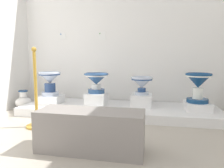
# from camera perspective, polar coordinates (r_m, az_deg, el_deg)

# --- Properties ---
(ground_plane) EXTENTS (5.87, 5.25, 0.02)m
(ground_plane) POSITION_cam_1_polar(r_m,az_deg,el_deg) (2.10, -4.80, -18.13)
(ground_plane) COLOR #B2A899
(wall_back) EXTENTS (4.07, 0.06, 3.07)m
(wall_back) POSITION_cam_1_polar(r_m,az_deg,el_deg) (3.78, 3.27, 16.82)
(wall_back) COLOR white
(wall_back) RESTS_ON ground_plane
(display_platform) EXTENTS (3.16, 0.96, 0.13)m
(display_platform) POSITION_cam_1_polar(r_m,az_deg,el_deg) (3.30, 1.75, -7.41)
(display_platform) COLOR white
(display_platform) RESTS_ON ground_plane
(plinth_block_pale_glazed) EXTENTS (0.37, 0.40, 0.14)m
(plinth_block_pale_glazed) POSITION_cam_1_polar(r_m,az_deg,el_deg) (3.63, -17.23, -4.23)
(plinth_block_pale_glazed) COLOR white
(plinth_block_pale_glazed) RESTS_ON display_platform
(antique_toilet_pale_glazed) EXTENTS (0.38, 0.38, 0.41)m
(antique_toilet_pale_glazed) POSITION_cam_1_polar(r_m,az_deg,el_deg) (3.58, -17.41, 1.09)
(antique_toilet_pale_glazed) COLOR silver
(antique_toilet_pale_glazed) RESTS_ON plinth_block_pale_glazed
(plinth_block_squat_floral) EXTENTS (0.32, 0.36, 0.20)m
(plinth_block_squat_floral) POSITION_cam_1_polar(r_m,az_deg,el_deg) (3.34, -4.49, -4.29)
(plinth_block_squat_floral) COLOR white
(plinth_block_squat_floral) RESTS_ON display_platform
(antique_toilet_squat_floral) EXTENTS (0.40, 0.40, 0.33)m
(antique_toilet_squat_floral) POSITION_cam_1_polar(r_m,az_deg,el_deg) (3.29, -4.54, 1.26)
(antique_toilet_squat_floral) COLOR #30558B
(antique_toilet_squat_floral) RESTS_ON plinth_block_squat_floral
(plinth_block_slender_white) EXTENTS (0.32, 0.39, 0.19)m
(plinth_block_slender_white) POSITION_cam_1_polar(r_m,az_deg,el_deg) (3.29, 8.46, -4.64)
(plinth_block_slender_white) COLOR white
(plinth_block_slender_white) RESTS_ON display_platform
(antique_toilet_slender_white) EXTENTS (0.35, 0.35, 0.29)m
(antique_toilet_slender_white) POSITION_cam_1_polar(r_m,az_deg,el_deg) (3.24, 8.55, 0.40)
(antique_toilet_slender_white) COLOR silver
(antique_toilet_slender_white) RESTS_ON plinth_block_slender_white
(plinth_block_tall_cobalt) EXTENTS (0.35, 0.39, 0.12)m
(plinth_block_tall_cobalt) POSITION_cam_1_polar(r_m,az_deg,el_deg) (3.27, 23.20, -5.85)
(plinth_block_tall_cobalt) COLOR white
(plinth_block_tall_cobalt) RESTS_ON display_platform
(antique_toilet_tall_cobalt) EXTENTS (0.37, 0.37, 0.44)m
(antique_toilet_tall_cobalt) POSITION_cam_1_polar(r_m,az_deg,el_deg) (3.22, 23.49, 0.25)
(antique_toilet_tall_cobalt) COLOR navy
(antique_toilet_tall_cobalt) RESTS_ON plinth_block_tall_cobalt
(info_placard_first) EXTENTS (0.12, 0.01, 0.12)m
(info_placard_first) POSITION_cam_1_polar(r_m,az_deg,el_deg) (4.06, -13.95, 13.24)
(info_placard_first) COLOR white
(info_placard_second) EXTENTS (0.13, 0.01, 0.14)m
(info_placard_second) POSITION_cam_1_polar(r_m,az_deg,el_deg) (3.79, -2.86, 13.66)
(info_placard_second) COLOR white
(decorative_vase_corner) EXTENTS (0.28, 0.28, 0.34)m
(decorative_vase_corner) POSITION_cam_1_polar(r_m,az_deg,el_deg) (3.94, -24.04, -4.52)
(decorative_vase_corner) COLOR navy
(decorative_vase_corner) RESTS_ON ground_plane
(stanchion_post_near_left) EXTENTS (0.28, 0.28, 1.05)m
(stanchion_post_near_left) POSITION_cam_1_polar(r_m,az_deg,el_deg) (2.80, -20.87, -5.70)
(stanchion_post_near_left) COLOR gold
(stanchion_post_near_left) RESTS_ON ground_plane
(museum_bench) EXTENTS (1.02, 0.36, 0.40)m
(museum_bench) POSITION_cam_1_polar(r_m,az_deg,el_deg) (1.98, -6.15, -13.15)
(museum_bench) COLOR gray
(museum_bench) RESTS_ON ground_plane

